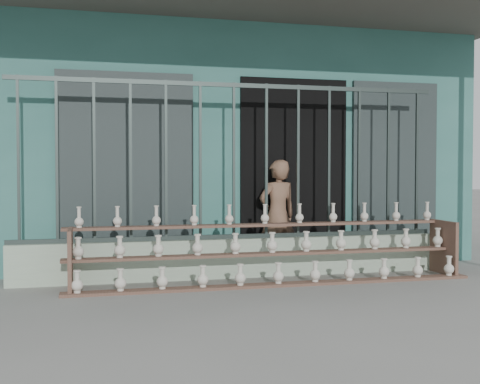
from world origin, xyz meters
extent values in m
plane|color=slate|center=(0.00, 0.00, 0.00)|extent=(60.00, 60.00, 0.00)
cube|color=#316861|center=(0.00, 4.30, 1.60)|extent=(7.00, 5.00, 3.20)
cube|color=black|center=(0.90, 1.82, 1.20)|extent=(1.40, 0.12, 2.40)
cube|color=#1E2928|center=(-1.20, 1.78, 1.20)|extent=(1.60, 0.08, 2.40)
cube|color=#1E2928|center=(2.30, 1.78, 1.20)|extent=(1.20, 0.08, 2.40)
cube|color=#59544C|center=(0.00, 1.20, 3.15)|extent=(7.40, 2.00, 0.12)
cube|color=#9FB69C|center=(0.00, 1.30, 0.23)|extent=(5.00, 0.20, 0.45)
cube|color=#283330|center=(-2.35, 1.30, 1.35)|extent=(0.03, 0.03, 1.80)
cube|color=#283330|center=(-1.96, 1.30, 1.35)|extent=(0.03, 0.03, 1.80)
cube|color=#283330|center=(-1.57, 1.30, 1.35)|extent=(0.03, 0.03, 1.80)
cube|color=#283330|center=(-1.18, 1.30, 1.35)|extent=(0.03, 0.03, 1.80)
cube|color=#283330|center=(-0.78, 1.30, 1.35)|extent=(0.03, 0.03, 1.80)
cube|color=#283330|center=(-0.39, 1.30, 1.35)|extent=(0.03, 0.03, 1.80)
cube|color=#283330|center=(0.00, 1.30, 1.35)|extent=(0.03, 0.03, 1.80)
cube|color=#283330|center=(0.39, 1.30, 1.35)|extent=(0.03, 0.03, 1.80)
cube|color=#283330|center=(0.78, 1.30, 1.35)|extent=(0.03, 0.03, 1.80)
cube|color=#283330|center=(1.17, 1.30, 1.35)|extent=(0.03, 0.03, 1.80)
cube|color=#283330|center=(1.57, 1.30, 1.35)|extent=(0.03, 0.03, 1.80)
cube|color=#283330|center=(1.96, 1.30, 1.35)|extent=(0.03, 0.03, 1.80)
cube|color=#283330|center=(2.35, 1.30, 1.35)|extent=(0.03, 0.03, 1.80)
cube|color=#283330|center=(0.00, 1.30, 2.22)|extent=(5.00, 0.04, 0.05)
cube|color=#283330|center=(0.00, 1.30, 0.47)|extent=(5.00, 0.04, 0.05)
cube|color=brown|center=(0.33, 0.65, 0.01)|extent=(4.50, 0.18, 0.03)
cube|color=brown|center=(0.33, 0.90, 0.32)|extent=(4.50, 0.18, 0.03)
cube|color=brown|center=(0.33, 1.15, 0.61)|extent=(4.50, 0.18, 0.03)
cube|color=brown|center=(-1.82, 0.90, 0.32)|extent=(0.04, 0.55, 0.64)
cube|color=brown|center=(2.48, 0.90, 0.32)|extent=(0.04, 0.55, 0.64)
imported|color=brown|center=(0.62, 1.59, 0.68)|extent=(0.56, 0.43, 1.37)
camera|label=1|loc=(-1.60, -5.46, 1.23)|focal=45.00mm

